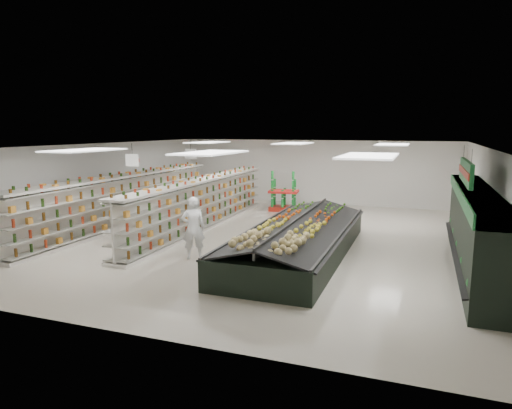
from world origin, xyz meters
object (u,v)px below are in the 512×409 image
at_px(produce_island, 299,238).
at_px(gondola_center, 202,206).
at_px(shopper_main, 193,228).
at_px(shopper_background, 209,193).
at_px(soda_endcap, 284,193).
at_px(gondola_left, 126,202).

bearing_deg(produce_island, gondola_center, 151.50).
distance_m(shopper_main, shopper_background, 7.83).
distance_m(gondola_center, soda_endcap, 5.01).
bearing_deg(shopper_main, shopper_background, -97.11).
bearing_deg(gondola_left, gondola_center, 11.77).
relative_size(gondola_center, shopper_background, 6.31).
relative_size(gondola_left, shopper_main, 6.29).
bearing_deg(soda_endcap, shopper_main, -91.21).
bearing_deg(shopper_main, soda_endcap, -121.11).
height_order(gondola_center, shopper_background, gondola_center).
xyz_separation_m(gondola_left, shopper_main, (4.69, -3.26, -0.00)).
bearing_deg(shopper_background, gondola_left, 157.66).
bearing_deg(soda_endcap, gondola_center, -111.77).
height_order(gondola_center, shopper_main, gondola_center).
relative_size(produce_island, shopper_background, 4.56).
distance_m(gondola_center, shopper_main, 4.21).
bearing_deg(gondola_left, soda_endcap, 47.75).
distance_m(soda_endcap, shopper_main, 8.51).
relative_size(gondola_left, produce_island, 1.47).
distance_m(gondola_left, soda_endcap, 7.16).
bearing_deg(gondola_left, produce_island, -13.12).
bearing_deg(shopper_background, shopper_main, -156.83).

